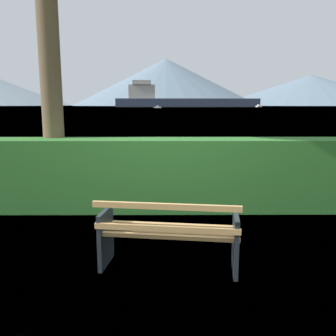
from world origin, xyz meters
TOP-DOWN VIEW (x-y plane):
  - ground_plane at (0.00, 0.00)m, footprint 1400.00×1400.00m
  - water_surface at (0.00, 306.17)m, footprint 620.00×620.00m
  - park_bench at (-0.01, -0.06)m, footprint 1.67×0.78m
  - hedge_row at (0.00, 2.41)m, footprint 6.64×0.77m
  - cargo_ship_large at (7.83, 267.98)m, footprint 107.11×20.03m
  - sailboat_mid at (-4.69, 193.59)m, footprint 4.30×1.34m
  - tender_far at (65.65, 252.10)m, footprint 5.10×4.77m
  - distant_hills at (-62.41, 571.21)m, footprint 853.71×324.90m

SIDE VIEW (x-z plane):
  - ground_plane at x=0.00m, z-range 0.00..0.00m
  - water_surface at x=0.00m, z-range 0.00..0.00m
  - park_bench at x=-0.01m, z-range -0.01..0.86m
  - sailboat_mid at x=-4.69m, z-range -0.19..1.08m
  - hedge_row at x=0.00m, z-range 0.00..1.30m
  - tender_far at x=65.65m, z-range -0.25..1.58m
  - cargo_ship_large at x=7.83m, z-range -4.23..14.95m
  - distant_hills at x=-62.41m, z-range -4.61..65.38m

